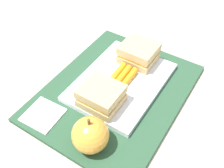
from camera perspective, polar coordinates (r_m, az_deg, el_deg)
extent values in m
plane|color=#B7AD99|center=(0.59, 0.65, -2.06)|extent=(2.40, 2.40, 0.00)
cube|color=#284C33|center=(0.59, 0.65, -1.73)|extent=(0.36, 0.28, 0.01)
cube|color=white|center=(0.60, 1.93, 0.48)|extent=(0.23, 0.17, 0.01)
cube|color=tan|center=(0.64, 5.60, 5.66)|extent=(0.07, 0.08, 0.02)
cube|color=#F4CC4C|center=(0.63, 5.69, 6.56)|extent=(0.07, 0.07, 0.01)
cube|color=tan|center=(0.62, 5.77, 7.48)|extent=(0.07, 0.08, 0.02)
cube|color=tan|center=(0.54, -2.30, -3.41)|extent=(0.07, 0.08, 0.02)
cube|color=#F4CC4C|center=(0.53, -2.34, -2.51)|extent=(0.07, 0.07, 0.01)
cube|color=tan|center=(0.52, -2.38, -1.58)|extent=(0.07, 0.08, 0.02)
cylinder|color=orange|center=(0.59, 0.77, 1.90)|extent=(0.08, 0.01, 0.02)
cylinder|color=orange|center=(0.59, 1.84, 1.34)|extent=(0.08, 0.01, 0.02)
cylinder|color=orange|center=(0.58, 3.23, 0.78)|extent=(0.08, 0.01, 0.02)
sphere|color=gold|center=(0.48, -4.64, -10.75)|extent=(0.07, 0.07, 0.07)
cylinder|color=brown|center=(0.45, -4.93, -8.06)|extent=(0.01, 0.01, 0.01)
cube|color=white|center=(0.56, -14.46, -6.35)|extent=(0.07, 0.07, 0.00)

